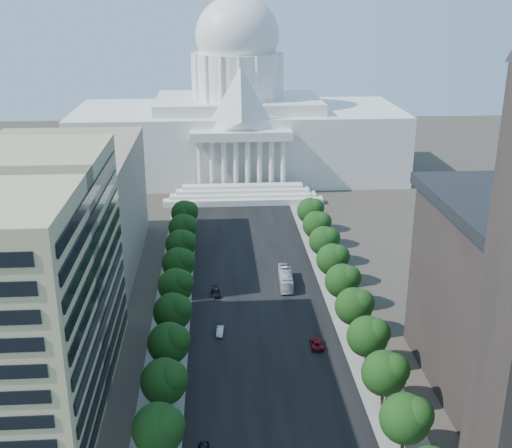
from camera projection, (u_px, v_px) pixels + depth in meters
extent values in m
cube|color=black|center=(254.00, 275.00, 157.02)|extent=(30.00, 260.00, 0.01)
cube|color=gray|center=(176.00, 277.00, 155.85)|extent=(8.00, 260.00, 0.02)
cube|color=gray|center=(331.00, 273.00, 158.20)|extent=(8.00, 260.00, 0.02)
cube|color=white|center=(238.00, 141.00, 242.00)|extent=(120.00, 50.00, 25.00)
cube|color=white|center=(238.00, 103.00, 237.10)|extent=(60.00, 40.00, 4.00)
cube|color=white|center=(241.00, 135.00, 213.94)|extent=(34.00, 8.00, 3.00)
cylinder|color=white|center=(238.00, 75.00, 233.72)|extent=(32.00, 32.00, 16.00)
ellipsoid|color=white|center=(237.00, 35.00, 228.98)|extent=(30.00, 30.00, 27.60)
cube|color=gray|center=(58.00, 208.00, 158.37)|extent=(38.00, 52.00, 30.00)
sphere|color=black|center=(158.00, 429.00, 91.85)|extent=(7.60, 7.60, 7.60)
sphere|color=black|center=(167.00, 425.00, 90.83)|extent=(5.32, 5.32, 5.32)
cylinder|color=#33261C|center=(165.00, 406.00, 104.70)|extent=(0.56, 0.56, 2.94)
sphere|color=black|center=(164.00, 381.00, 103.11)|extent=(7.60, 7.60, 7.60)
sphere|color=black|center=(172.00, 378.00, 102.10)|extent=(5.32, 5.32, 5.32)
cylinder|color=#33261C|center=(170.00, 366.00, 115.97)|extent=(0.56, 0.56, 2.94)
sphere|color=black|center=(169.00, 343.00, 114.38)|extent=(7.60, 7.60, 7.60)
sphere|color=black|center=(176.00, 339.00, 113.37)|extent=(5.32, 5.32, 5.32)
cylinder|color=#33261C|center=(173.00, 333.00, 127.24)|extent=(0.56, 0.56, 2.94)
sphere|color=black|center=(172.00, 312.00, 125.65)|extent=(7.60, 7.60, 7.60)
sphere|color=black|center=(179.00, 308.00, 124.63)|extent=(5.32, 5.32, 5.32)
cylinder|color=#33261C|center=(177.00, 305.00, 138.51)|extent=(0.56, 0.56, 2.94)
sphere|color=black|center=(176.00, 286.00, 136.92)|extent=(7.60, 7.60, 7.60)
sphere|color=black|center=(181.00, 282.00, 135.90)|extent=(5.32, 5.32, 5.32)
cylinder|color=#33261C|center=(179.00, 282.00, 149.78)|extent=(0.56, 0.56, 2.94)
sphere|color=black|center=(178.00, 263.00, 148.19)|extent=(7.60, 7.60, 7.60)
sphere|color=black|center=(184.00, 260.00, 147.17)|extent=(5.32, 5.32, 5.32)
cylinder|color=#33261C|center=(181.00, 262.00, 161.04)|extent=(0.56, 0.56, 2.94)
sphere|color=black|center=(181.00, 244.00, 159.46)|extent=(7.60, 7.60, 7.60)
sphere|color=black|center=(186.00, 241.00, 158.44)|extent=(5.32, 5.32, 5.32)
cylinder|color=#33261C|center=(183.00, 244.00, 172.31)|extent=(0.56, 0.56, 2.94)
sphere|color=black|center=(183.00, 228.00, 170.72)|extent=(7.60, 7.60, 7.60)
sphere|color=black|center=(187.00, 225.00, 169.71)|extent=(5.32, 5.32, 5.32)
cylinder|color=#33261C|center=(185.00, 229.00, 183.58)|extent=(0.56, 0.56, 2.94)
sphere|color=black|center=(184.00, 213.00, 181.99)|extent=(7.60, 7.60, 7.60)
sphere|color=black|center=(189.00, 210.00, 180.98)|extent=(5.32, 5.32, 5.32)
cylinder|color=#33261C|center=(402.00, 445.00, 95.67)|extent=(0.56, 0.56, 2.94)
sphere|color=black|center=(405.00, 419.00, 94.08)|extent=(7.60, 7.60, 7.60)
sphere|color=black|center=(416.00, 415.00, 93.06)|extent=(5.32, 5.32, 5.32)
cylinder|color=#33261C|center=(382.00, 397.00, 106.93)|extent=(0.56, 0.56, 2.94)
sphere|color=black|center=(384.00, 373.00, 105.35)|extent=(7.60, 7.60, 7.60)
sphere|color=black|center=(394.00, 369.00, 104.33)|extent=(5.32, 5.32, 5.32)
cylinder|color=#33261C|center=(366.00, 359.00, 118.20)|extent=(0.56, 0.56, 2.94)
sphere|color=black|center=(367.00, 336.00, 116.61)|extent=(7.60, 7.60, 7.60)
sphere|color=black|center=(376.00, 333.00, 115.60)|extent=(5.32, 5.32, 5.32)
cylinder|color=#33261C|center=(352.00, 327.00, 129.47)|extent=(0.56, 0.56, 2.94)
sphere|color=black|center=(354.00, 306.00, 127.88)|extent=(7.60, 7.60, 7.60)
sphere|color=black|center=(361.00, 303.00, 126.87)|extent=(5.32, 5.32, 5.32)
cylinder|color=#33261C|center=(341.00, 300.00, 140.74)|extent=(0.56, 0.56, 2.94)
sphere|color=black|center=(342.00, 281.00, 139.15)|extent=(7.60, 7.60, 7.60)
sphere|color=black|center=(349.00, 277.00, 138.13)|extent=(5.32, 5.32, 5.32)
cylinder|color=#33261C|center=(331.00, 278.00, 152.01)|extent=(0.56, 0.56, 2.94)
sphere|color=black|center=(332.00, 259.00, 150.42)|extent=(7.60, 7.60, 7.60)
sphere|color=black|center=(339.00, 256.00, 149.40)|extent=(5.32, 5.32, 5.32)
cylinder|color=#33261C|center=(323.00, 258.00, 163.28)|extent=(0.56, 0.56, 2.94)
sphere|color=black|center=(324.00, 241.00, 161.69)|extent=(7.60, 7.60, 7.60)
sphere|color=black|center=(330.00, 238.00, 160.67)|extent=(5.32, 5.32, 5.32)
cylinder|color=#33261C|center=(316.00, 241.00, 174.54)|extent=(0.56, 0.56, 2.94)
sphere|color=black|center=(317.00, 225.00, 172.96)|extent=(7.60, 7.60, 7.60)
sphere|color=black|center=(322.00, 222.00, 171.94)|extent=(5.32, 5.32, 5.32)
cylinder|color=#33261C|center=(310.00, 226.00, 185.81)|extent=(0.56, 0.56, 2.94)
sphere|color=black|center=(310.00, 211.00, 184.22)|extent=(7.60, 7.60, 7.60)
sphere|color=black|center=(315.00, 208.00, 183.21)|extent=(5.32, 5.32, 5.32)
cylinder|color=gray|center=(400.00, 385.00, 105.13)|extent=(0.18, 0.18, 9.00)
cylinder|color=gray|center=(395.00, 362.00, 103.60)|extent=(2.40, 0.14, 0.14)
sphere|color=gray|center=(388.00, 363.00, 103.56)|extent=(0.44, 0.44, 0.44)
cylinder|color=gray|center=(366.00, 313.00, 128.60)|extent=(0.18, 0.18, 9.00)
cylinder|color=gray|center=(361.00, 294.00, 127.07)|extent=(2.40, 0.14, 0.14)
sphere|color=gray|center=(355.00, 295.00, 127.04)|extent=(0.44, 0.44, 0.44)
cylinder|color=gray|center=(342.00, 264.00, 152.08)|extent=(0.18, 0.18, 9.00)
cylinder|color=gray|center=(337.00, 247.00, 150.55)|extent=(2.40, 0.14, 0.14)
sphere|color=gray|center=(333.00, 248.00, 150.51)|extent=(0.44, 0.44, 0.44)
cylinder|color=gray|center=(324.00, 228.00, 175.55)|extent=(0.18, 0.18, 9.00)
cylinder|color=gray|center=(320.00, 213.00, 174.02)|extent=(2.40, 0.14, 0.14)
sphere|color=gray|center=(316.00, 214.00, 173.99)|extent=(0.44, 0.44, 0.44)
cylinder|color=gray|center=(311.00, 200.00, 199.03)|extent=(0.18, 0.18, 9.00)
cylinder|color=gray|center=(307.00, 187.00, 197.50)|extent=(2.40, 0.14, 0.14)
sphere|color=gray|center=(304.00, 188.00, 197.47)|extent=(0.44, 0.44, 0.44)
imported|color=#B3B7BC|center=(220.00, 332.00, 129.44)|extent=(1.70, 4.07, 1.31)
imported|color=maroon|center=(317.00, 343.00, 125.00)|extent=(2.58, 5.18, 1.41)
imported|color=black|center=(216.00, 292.00, 146.32)|extent=(2.15, 4.80, 1.37)
imported|color=silver|center=(286.00, 278.00, 151.19)|extent=(3.42, 12.37, 3.41)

